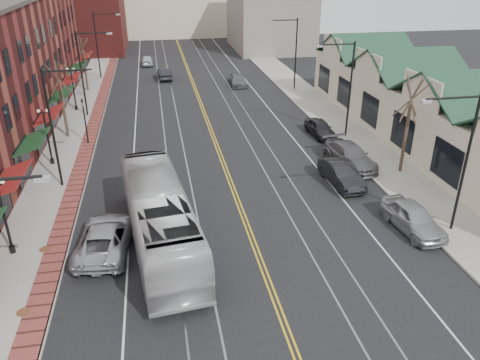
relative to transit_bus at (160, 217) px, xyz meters
name	(u,v)px	position (x,y,z in m)	size (l,w,h in m)	color
ground	(286,330)	(5.00, -7.53, -1.74)	(160.00, 160.00, 0.00)	black
sidewalk_left	(64,164)	(-7.00, 12.47, -1.67)	(4.00, 120.00, 0.15)	gray
sidewalk_right	(360,143)	(17.00, 12.47, -1.67)	(4.00, 120.00, 0.15)	gray
building_right	(430,114)	(23.00, 12.47, 0.56)	(8.00, 36.00, 4.60)	beige
backdrop_left	(78,6)	(-11.00, 62.47, 5.26)	(14.00, 18.00, 14.00)	maroon
backdrop_mid	(173,11)	(5.00, 77.47, 2.76)	(22.00, 14.00, 9.00)	beige
backdrop_right	(270,15)	(20.00, 57.47, 3.76)	(12.00, 16.00, 11.00)	slate
streetlight_l_1	(57,117)	(-6.05, 8.47, 3.28)	(3.33, 0.25, 8.00)	black
streetlight_l_2	(85,65)	(-6.05, 24.47, 3.28)	(3.33, 0.25, 8.00)	black
streetlight_l_3	(100,39)	(-6.05, 40.47, 3.28)	(3.33, 0.25, 8.00)	black
streetlight_r_0	(461,151)	(16.05, -1.53, 3.28)	(3.33, 0.25, 8.00)	black
streetlight_r_1	(346,80)	(16.05, 14.47, 3.28)	(3.33, 0.25, 8.00)	black
streetlight_r_2	(292,47)	(16.05, 30.47, 3.28)	(3.33, 0.25, 8.00)	black
lamppost_l_1	(5,219)	(-7.80, 0.47, 0.46)	(0.84, 0.28, 4.27)	black
lamppost_l_2	(48,138)	(-7.80, 12.47, 0.46)	(0.84, 0.28, 4.27)	black
lamppost_l_3	(74,90)	(-7.80, 26.47, 0.46)	(0.84, 0.28, 4.27)	black
tree_left_near	(62,99)	(-7.50, 18.47, 1.77)	(1.78, 1.37, 6.48)	#382B21
tree_left_far	(84,63)	(-7.50, 34.47, 1.53)	(1.66, 1.28, 6.02)	#382B21
tree_right_mid	(407,124)	(17.50, 6.47, 2.01)	(1.90, 1.46, 6.93)	#382B21
manhole_mid	(23,312)	(-6.20, -4.53, -1.59)	(0.60, 0.60, 0.02)	#592D19
manhole_far	(45,249)	(-6.20, 0.47, -1.59)	(0.60, 0.60, 0.02)	#592D19
traffic_signal	(85,118)	(-5.60, 16.47, 0.60)	(0.18, 0.15, 3.80)	black
transit_bus	(160,217)	(0.00, 0.00, 0.00)	(2.93, 12.52, 3.49)	silver
parked_suv	(106,237)	(-2.93, 0.06, -0.95)	(2.64, 5.73, 1.59)	#A9ABB1
parked_car_a	(413,218)	(14.30, -1.04, -0.94)	(1.89, 4.71, 1.60)	#999AA0
parked_car_b	(341,174)	(12.50, 5.42, -0.97)	(1.64, 4.70, 1.55)	black
parked_car_c	(350,156)	(14.30, 8.30, -0.93)	(2.29, 5.63, 1.63)	#5A5960
parked_car_d	(320,128)	(14.30, 14.98, -1.03)	(1.68, 4.19, 1.43)	black
distant_car_left	(164,74)	(1.61, 38.68, -1.01)	(1.55, 4.45, 1.47)	black
distant_car_right	(238,80)	(10.35, 34.01, -1.07)	(1.88, 4.62, 1.34)	#5C5D63
distant_car_far	(147,60)	(-0.54, 47.87, -1.04)	(1.66, 4.13, 1.41)	silver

